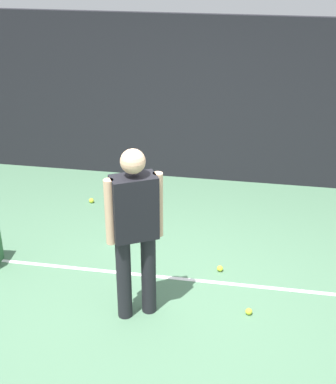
{
  "coord_description": "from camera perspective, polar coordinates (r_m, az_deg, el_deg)",
  "views": [
    {
      "loc": [
        0.85,
        -4.44,
        3.4
      ],
      "look_at": [
        0.0,
        0.4,
        1.0
      ],
      "focal_mm": 51.63,
      "sensor_mm": 36.0,
      "label": 1
    }
  ],
  "objects": [
    {
      "name": "ground_plane",
      "position": [
        5.66,
        -0.72,
        -10.91
      ],
      "size": [
        12.0,
        12.0,
        0.0
      ],
      "primitive_type": "plane",
      "color": "#4C7556"
    },
    {
      "name": "back_fence",
      "position": [
        7.82,
        3.35,
        9.39
      ],
      "size": [
        10.0,
        0.1,
        2.34
      ],
      "primitive_type": "cube",
      "color": "black",
      "rests_on": "ground"
    },
    {
      "name": "court_line",
      "position": [
        5.95,
        -0.06,
        -8.81
      ],
      "size": [
        9.0,
        0.05,
        0.0
      ],
      "primitive_type": "cube",
      "color": "white",
      "rests_on": "ground"
    },
    {
      "name": "tennis_player",
      "position": [
        4.95,
        -3.45,
        -3.49
      ],
      "size": [
        0.48,
        0.38,
        1.7
      ],
      "rotation": [
        0.0,
        0.0,
        -2.65
      ],
      "color": "black",
      "rests_on": "ground"
    },
    {
      "name": "tennis_ball_near_player",
      "position": [
        7.51,
        -7.92,
        -0.88
      ],
      "size": [
        0.07,
        0.07,
        0.07
      ],
      "primitive_type": "sphere",
      "color": "#CCE033",
      "rests_on": "ground"
    },
    {
      "name": "tennis_ball_by_fence",
      "position": [
        6.06,
        5.39,
        -7.87
      ],
      "size": [
        0.07,
        0.07,
        0.07
      ],
      "primitive_type": "sphere",
      "color": "#CCE033",
      "rests_on": "ground"
    },
    {
      "name": "tennis_ball_mid_court",
      "position": [
        5.49,
        8.34,
        -12.11
      ],
      "size": [
        0.07,
        0.07,
        0.07
      ],
      "primitive_type": "sphere",
      "color": "#CCE033",
      "rests_on": "ground"
    },
    {
      "name": "water_bottle",
      "position": [
        6.53,
        -5.73,
        -4.28
      ],
      "size": [
        0.07,
        0.07,
        0.24
      ],
      "primitive_type": "cylinder",
      "color": "white",
      "rests_on": "ground"
    }
  ]
}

